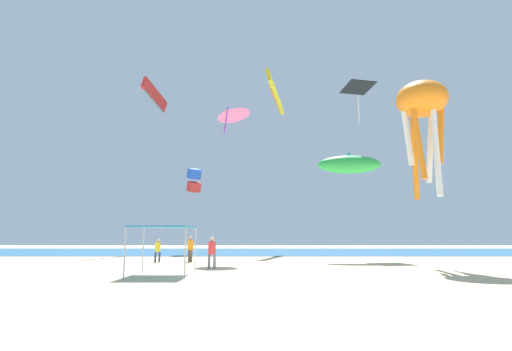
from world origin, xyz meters
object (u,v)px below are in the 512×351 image
Objects in this scene: kite_diamond_black at (357,89)px; kite_parafoil_yellow at (274,93)px; kite_octopus_orange at (421,105)px; canopy_tent at (163,229)px; kite_inflatable_green at (348,164)px; person_leftmost at (211,250)px; person_central at (190,247)px; kite_delta_pink at (232,113)px; kite_parafoil_red at (154,95)px; person_near_tent at (157,249)px; kite_box_blue at (193,180)px.

kite_parafoil_yellow is at bearing -61.54° from kite_diamond_black.
kite_parafoil_yellow is 24.70m from kite_octopus_orange.
kite_inflatable_green reaches higher than canopy_tent.
person_central is at bearing 118.55° from person_leftmost.
kite_octopus_orange is (12.53, -6.50, -1.53)m from kite_delta_pink.
kite_delta_pink is 0.75× the size of kite_parafoil_red.
kite_diamond_black is at bearing 25.67° from person_near_tent.
kite_inflatable_green is (12.44, 1.87, 6.55)m from person_central.
person_central is 14.18m from kite_inflatable_green.
kite_inflatable_green is at bearing -104.64° from kite_parafoil_red.
kite_inflatable_green is (12.21, 11.62, 5.37)m from canopy_tent.
kite_parafoil_yellow reaches higher than canopy_tent.
person_leftmost is 16.14m from kite_octopus_orange.
canopy_tent is 1.67× the size of person_leftmost.
kite_box_blue is 0.54× the size of kite_inflatable_green.
canopy_tent is 17.83m from kite_octopus_orange.
kite_delta_pink is at bearing 14.71° from kite_diamond_black.
canopy_tent is 0.85× the size of kite_delta_pink.
kite_diamond_black reaches higher than kite_box_blue.
person_leftmost is at bearing 70.01° from kite_box_blue.
canopy_tent is 0.47× the size of kite_parafoil_yellow.
kite_box_blue is (-1.84, 12.51, 6.72)m from person_central.
kite_parafoil_yellow reaches higher than kite_delta_pink.
canopy_tent is 31.70m from kite_parafoil_yellow.
kite_diamond_black is (14.91, 7.49, 15.07)m from person_central.
kite_delta_pink is (-4.17, -15.00, -7.32)m from kite_parafoil_yellow.
person_near_tent is 7.39m from person_leftmost.
person_leftmost is 0.28× the size of kite_parafoil_yellow.
kite_octopus_orange reaches higher than person_central.
canopy_tent is 17.69m from kite_inflatable_green.
kite_delta_pink is (0.74, 7.31, 10.67)m from person_leftmost.
kite_parafoil_yellow is (9.53, 16.53, 18.08)m from person_near_tent.
kite_diamond_black is 0.51× the size of kite_octopus_orange.
canopy_tent is at bearing -177.19° from kite_parafoil_yellow.
kite_parafoil_red is (-22.75, 20.55, 8.17)m from kite_octopus_orange.
kite_inflatable_green is (-2.48, -5.62, -8.52)m from kite_diamond_black.
kite_octopus_orange is (8.36, -21.50, -8.85)m from kite_parafoil_yellow.
kite_box_blue reaches higher than person_leftmost.
kite_diamond_black is 1.06× the size of kite_delta_pink.
canopy_tent is at bearing -150.60° from kite_octopus_orange.
canopy_tent is 4.36m from person_leftmost.
kite_parafoil_red reaches higher than kite_inflatable_green.
kite_inflatable_green is at bearing 43.57° from canopy_tent.
person_near_tent is 16.36m from kite_inflatable_green.
canopy_tent is 23.03m from kite_box_blue.
canopy_tent is 9.83m from person_central.
kite_delta_pink is (5.36, 1.53, 10.77)m from person_near_tent.
person_near_tent is at bearing 105.21° from canopy_tent.
kite_octopus_orange is (17.89, -4.97, 9.24)m from person_near_tent.
kite_box_blue is at bearing -29.78° from kite_diamond_black.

